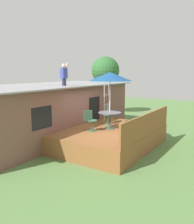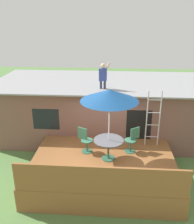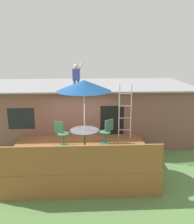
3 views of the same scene
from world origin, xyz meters
The scene contains 11 objects.
ground_plane centered at (0.00, 0.00, 0.00)m, with size 40.00×40.00×0.00m, color #567F42.
house centered at (0.00, 3.60, 1.35)m, with size 10.50×4.50×2.69m.
deck centered at (0.00, 0.00, 0.40)m, with size 5.03×3.84×0.80m, color brown.
deck_railing centered at (0.00, -1.87, 1.25)m, with size 4.93×0.08×0.90m, color brown.
patio_table centered at (0.17, 0.00, 1.39)m, with size 1.04×1.04×0.74m.
patio_umbrella centered at (0.17, 0.00, 3.15)m, with size 1.90×1.90×2.54m.
step_ladder centered at (1.81, 1.13, 1.90)m, with size 0.52×0.04×2.20m.
person_figure centered at (-0.15, 2.37, 3.30)m, with size 0.47×0.20×1.11m.
patio_chair_left centered at (-0.69, 0.46, 1.26)m, with size 0.58×0.44×0.92m.
patio_chair_right centered at (1.02, 0.60, 1.26)m, with size 0.56×0.47×0.92m.
backyard_tree centered at (7.47, 4.55, 3.38)m, with size 2.20×2.20×4.55m.
Camera 1 is at (-9.17, -5.29, 3.36)m, focal length 38.63 mm.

